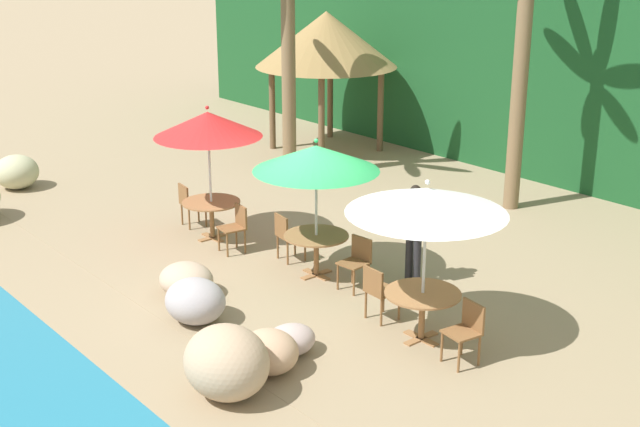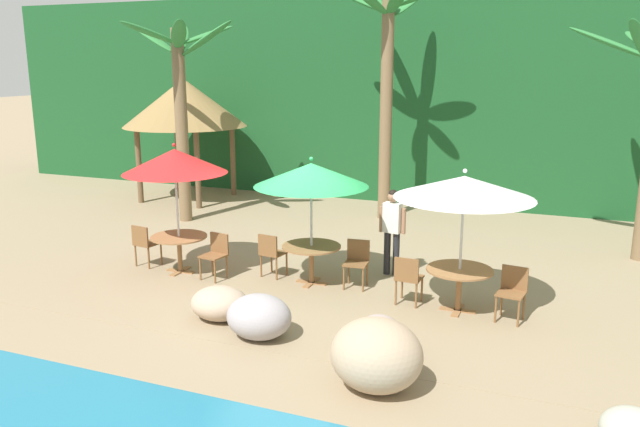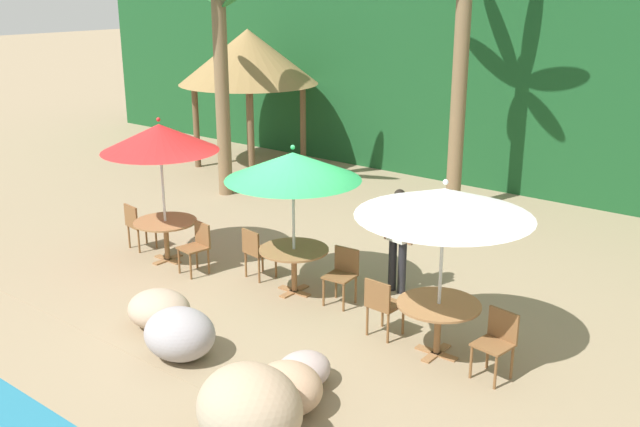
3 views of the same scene
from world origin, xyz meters
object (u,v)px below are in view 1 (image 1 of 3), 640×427
object	(u,v)px
umbrella_red	(208,124)
waiter_in_white	(414,227)
chair_white_seaward	(467,328)
palm_tree_second	(525,19)
umbrella_white	(427,201)
chair_green_inland	(287,234)
palapa_hut	(326,40)
palm_tree_nearest	(289,29)
dining_table_red	(211,208)
chair_red_seaward	(236,225)
chair_green_seaward	(357,259)
umbrella_green	(316,158)
chair_white_inland	(378,289)
chair_red_inland	(189,202)
dining_table_green	(316,242)
dining_table_white	(423,301)

from	to	relation	value
umbrella_red	waiter_in_white	xyz separation A→B (m)	(3.92, 1.41, -1.24)
chair_white_seaward	palm_tree_second	distance (m)	7.84
umbrella_white	chair_green_inland	bearing A→B (deg)	173.93
umbrella_red	palapa_hut	size ratio (longest dim) A/B	0.70
umbrella_red	umbrella_white	size ratio (longest dim) A/B	1.06
palm_tree_nearest	waiter_in_white	bearing A→B (deg)	-20.16
dining_table_red	chair_red_seaward	bearing A→B (deg)	-2.41
umbrella_red	chair_white_seaward	distance (m)	6.55
chair_white_seaward	chair_green_seaward	bearing A→B (deg)	168.78
palm_tree_second	chair_green_inland	bearing A→B (deg)	-96.73
dining_table_red	umbrella_green	world-z (taller)	umbrella_green
umbrella_white	palm_tree_nearest	xyz separation A→B (m)	(-7.74, 3.68, 1.35)
waiter_in_white	chair_red_seaward	bearing A→B (deg)	-154.85
chair_red_seaward	umbrella_green	xyz separation A→B (m)	(1.82, 0.39, 1.56)
chair_white_inland	waiter_in_white	bearing A→B (deg)	115.33
palapa_hut	chair_white_inland	bearing A→B (deg)	-36.05
umbrella_green	palm_tree_nearest	distance (m)	6.12
chair_green_seaward	umbrella_white	bearing A→B (deg)	-15.07
chair_red_seaward	umbrella_green	world-z (taller)	umbrella_green
chair_white_inland	chair_red_inland	bearing A→B (deg)	179.09
chair_red_inland	chair_green_inland	xyz separation A→B (m)	(2.67, 0.35, 0.00)
umbrella_red	chair_white_seaward	world-z (taller)	umbrella_red
umbrella_white	chair_white_seaward	xyz separation A→B (m)	(0.85, -0.03, -1.60)
dining_table_green	umbrella_white	bearing A→B (deg)	-7.27
chair_white_inland	palm_tree_second	size ratio (longest dim) A/B	0.15
chair_red_seaward	umbrella_white	size ratio (longest dim) A/B	0.36
chair_red_seaward	umbrella_white	bearing A→B (deg)	0.40
umbrella_red	dining_table_red	xyz separation A→B (m)	(0.00, -0.00, -1.61)
chair_red_seaward	chair_white_seaward	world-z (taller)	same
dining_table_red	dining_table_white	distance (m)	5.47
dining_table_green	palapa_hut	bearing A→B (deg)	138.51
chair_red_seaward	palm_tree_nearest	world-z (taller)	palm_tree_nearest
dining_table_green	chair_white_inland	xyz separation A→B (m)	(1.95, -0.41, -0.10)
umbrella_green	dining_table_green	world-z (taller)	umbrella_green
dining_table_green	chair_green_inland	distance (m)	0.86
umbrella_green	dining_table_white	xyz separation A→B (m)	(2.80, -0.36, -1.46)
chair_red_seaward	chair_red_inland	xyz separation A→B (m)	(-1.71, 0.07, 0.00)
umbrella_green	palm_tree_nearest	xyz separation A→B (m)	(-4.94, 3.33, 1.39)
chair_white_inland	waiter_in_white	world-z (taller)	waiter_in_white
chair_red_inland	dining_table_green	bearing A→B (deg)	5.24
umbrella_white	waiter_in_white	distance (m)	2.38
chair_white_seaward	chair_red_inland	bearing A→B (deg)	179.49
umbrella_red	dining_table_red	distance (m)	1.61
dining_table_white	palm_tree_nearest	distance (m)	9.03
umbrella_red	palapa_hut	xyz separation A→B (m)	(-3.76, 6.04, 0.66)
umbrella_red	dining_table_red	size ratio (longest dim) A/B	2.34
chair_white_inland	chair_green_seaward	bearing A→B (deg)	152.33
umbrella_green	chair_green_seaward	size ratio (longest dim) A/B	2.76
chair_white_seaward	waiter_in_white	world-z (taller)	waiter_in_white
dining_table_green	palapa_hut	world-z (taller)	palapa_hut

